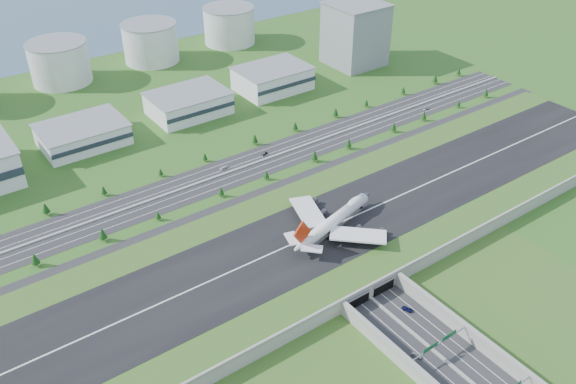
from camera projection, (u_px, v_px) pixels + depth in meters
ground at (310, 248)px, 340.36m from camera, size 1200.00×1200.00×0.00m
airfield_deck at (310, 242)px, 338.02m from camera, size 520.00×100.00×9.20m
underpass_road at (446, 355)px, 271.11m from camera, size 38.80×120.40×8.00m
sign_gantry_near at (439, 344)px, 272.13m from camera, size 38.70×0.70×9.80m
north_expressway at (223, 175)px, 404.68m from camera, size 560.00×36.00×0.12m
tree_row at (249, 160)px, 411.73m from camera, size 501.66×48.69×8.46m
hangar_mid_a at (83, 135)px, 435.78m from camera, size 58.00×42.00×15.00m
hangar_mid_b at (188, 104)px, 476.52m from camera, size 58.00×42.00×17.00m
hangar_mid_c at (273, 79)px, 514.83m from camera, size 58.00×42.00×19.00m
office_tower at (355, 34)px, 554.43m from camera, size 46.00×46.00×55.00m
fuel_tank_b at (60, 63)px, 523.69m from camera, size 50.00×50.00×35.00m
fuel_tank_c at (151, 43)px, 564.98m from camera, size 50.00×50.00×35.00m
fuel_tank_d at (229, 25)px, 606.28m from camera, size 50.00×50.00×35.00m
bay_water at (44, 24)px, 665.50m from camera, size 1200.00×260.00×0.06m
boeing_747 at (334, 220)px, 337.84m from camera, size 69.25×64.64×21.84m
car_0 at (416, 355)px, 274.49m from camera, size 3.49×5.41×1.71m
car_2 at (407, 309)px, 298.89m from camera, size 4.36×6.07×1.53m
car_5 at (264, 154)px, 426.25m from camera, size 5.14×3.43×1.60m
car_6 at (427, 108)px, 486.72m from camera, size 5.30×2.88×1.41m
car_7 at (223, 168)px, 410.23m from camera, size 6.01×3.04×1.67m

